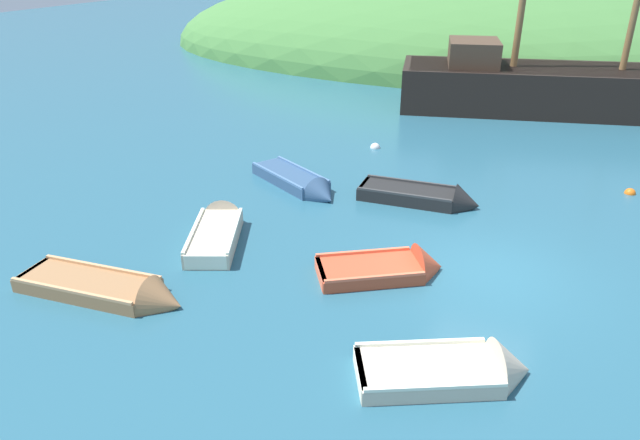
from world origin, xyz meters
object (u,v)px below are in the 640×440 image
buoy_orange (630,194)px  rowboat_outer_left (300,185)px  rowboat_far (426,199)px  rowboat_portside (393,270)px  buoy_white (375,148)px  rowboat_near_dock (460,373)px  rowboat_outer_right (218,231)px  rowboat_center (115,293)px  sailing_ship (554,94)px

buoy_orange → rowboat_outer_left: bearing=-158.2°
rowboat_far → rowboat_outer_left: (-3.94, -0.52, -0.01)m
rowboat_portside → buoy_white: size_ratio=8.34×
rowboat_far → rowboat_near_dock: (2.57, -7.34, -0.03)m
rowboat_outer_left → buoy_white: rowboat_outer_left is taller
rowboat_outer_right → rowboat_near_dock: bearing=-136.6°
rowboat_outer_right → rowboat_far: bearing=-69.3°
rowboat_center → buoy_white: bearing=75.8°
rowboat_outer_right → rowboat_near_dock: rowboat_near_dock is taller
rowboat_outer_right → buoy_orange: size_ratio=10.26×
rowboat_outer_left → sailing_ship: bearing=92.7°
rowboat_outer_left → buoy_white: (0.83, 4.77, -0.11)m
rowboat_center → buoy_orange: 15.28m
rowboat_center → buoy_orange: bearing=40.9°
rowboat_center → rowboat_near_dock: (7.46, 0.50, -0.00)m
rowboat_center → rowboat_near_dock: rowboat_near_dock is taller
rowboat_outer_left → rowboat_portside: (4.31, -3.86, -0.03)m
sailing_ship → rowboat_center: bearing=-124.0°
rowboat_far → rowboat_near_dock: size_ratio=1.09×
rowboat_near_dock → rowboat_outer_left: bearing=105.7°
rowboat_center → rowboat_outer_left: bearing=76.8°
rowboat_portside → rowboat_near_dock: size_ratio=0.94×
buoy_orange → rowboat_center: bearing=-133.3°
rowboat_center → rowboat_outer_right: rowboat_outer_right is taller
rowboat_outer_left → rowboat_portside: size_ratio=1.17×
rowboat_portside → rowboat_near_dock: bearing=-86.8°
rowboat_outer_right → rowboat_near_dock: size_ratio=1.04×
rowboat_portside → rowboat_near_dock: 3.69m
rowboat_portside → buoy_orange: (5.22, 7.66, -0.08)m
rowboat_portside → buoy_orange: bearing=22.3°
rowboat_far → rowboat_center: rowboat_far is taller
rowboat_outer_left → buoy_white: size_ratio=9.78×
rowboat_portside → buoy_white: 9.31m
rowboat_outer_left → rowboat_portside: rowboat_portside is taller
rowboat_outer_left → rowboat_portside: 5.79m
rowboat_portside → rowboat_outer_right: size_ratio=0.91×
sailing_ship → buoy_white: sailing_ship is taller
rowboat_far → rowboat_outer_right: 6.27m
buoy_orange → sailing_ship: bearing=107.9°
sailing_ship → rowboat_outer_right: sailing_ship is taller
rowboat_portside → rowboat_center: size_ratio=0.78×
rowboat_outer_left → buoy_orange: bearing=50.4°
rowboat_outer_left → rowboat_far: bearing=36.2°
rowboat_far → buoy_orange: size_ratio=10.80×
rowboat_outer_left → rowboat_center: (-0.95, -7.32, -0.02)m
sailing_ship → rowboat_outer_left: 14.77m
sailing_ship → rowboat_portside: sailing_ship is taller
rowboat_outer_left → rowboat_center: size_ratio=0.92×
rowboat_center → buoy_white: 12.22m
sailing_ship → buoy_white: size_ratio=44.29×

